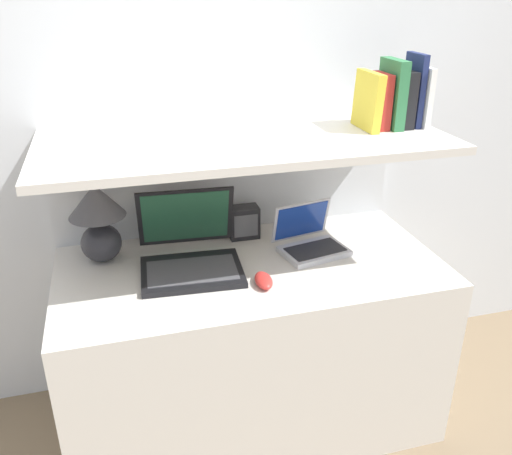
{
  "coord_description": "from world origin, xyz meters",
  "views": [
    {
      "loc": [
        -0.44,
        -1.32,
        1.65
      ],
      "look_at": [
        0.02,
        0.34,
        0.85
      ],
      "focal_mm": 38.0,
      "sensor_mm": 36.0,
      "label": 1
    }
  ],
  "objects_px": {
    "book_black": "(403,99)",
    "book_yellow": "(368,101)",
    "router_box": "(244,222)",
    "book_white": "(420,96)",
    "computer_mouse": "(264,280)",
    "book_red": "(379,101)",
    "laptop_small": "(310,241)",
    "book_navy": "(414,90)",
    "table_lamp": "(98,217)",
    "laptop_large": "(190,253)",
    "book_green": "(392,94)"
  },
  "relations": [
    {
      "from": "book_black",
      "to": "book_yellow",
      "type": "relative_size",
      "value": 0.99
    },
    {
      "from": "router_box",
      "to": "book_white",
      "type": "bearing_deg",
      "value": -15.0
    },
    {
      "from": "computer_mouse",
      "to": "book_red",
      "type": "distance_m",
      "value": 0.75
    },
    {
      "from": "laptop_small",
      "to": "computer_mouse",
      "type": "relative_size",
      "value": 2.4
    },
    {
      "from": "book_black",
      "to": "router_box",
      "type": "bearing_deg",
      "value": 163.26
    },
    {
      "from": "router_box",
      "to": "book_black",
      "type": "bearing_deg",
      "value": -16.74
    },
    {
      "from": "book_navy",
      "to": "book_yellow",
      "type": "bearing_deg",
      "value": 180.0
    },
    {
      "from": "book_yellow",
      "to": "router_box",
      "type": "bearing_deg",
      "value": 158.19
    },
    {
      "from": "computer_mouse",
      "to": "book_yellow",
      "type": "height_order",
      "value": "book_yellow"
    },
    {
      "from": "book_black",
      "to": "computer_mouse",
      "type": "bearing_deg",
      "value": -159.54
    },
    {
      "from": "router_box",
      "to": "book_navy",
      "type": "distance_m",
      "value": 0.8
    },
    {
      "from": "book_black",
      "to": "table_lamp",
      "type": "bearing_deg",
      "value": 174.1
    },
    {
      "from": "book_navy",
      "to": "book_red",
      "type": "distance_m",
      "value": 0.14
    },
    {
      "from": "laptop_large",
      "to": "book_white",
      "type": "height_order",
      "value": "book_white"
    },
    {
      "from": "laptop_large",
      "to": "book_yellow",
      "type": "distance_m",
      "value": 0.83
    },
    {
      "from": "laptop_large",
      "to": "book_red",
      "type": "bearing_deg",
      "value": 1.67
    },
    {
      "from": "computer_mouse",
      "to": "book_red",
      "type": "relative_size",
      "value": 0.59
    },
    {
      "from": "table_lamp",
      "to": "book_black",
      "type": "height_order",
      "value": "book_black"
    },
    {
      "from": "book_navy",
      "to": "book_black",
      "type": "relative_size",
      "value": 1.28
    },
    {
      "from": "laptop_large",
      "to": "computer_mouse",
      "type": "distance_m",
      "value": 0.29
    },
    {
      "from": "laptop_large",
      "to": "book_green",
      "type": "height_order",
      "value": "book_green"
    },
    {
      "from": "table_lamp",
      "to": "book_white",
      "type": "height_order",
      "value": "book_white"
    },
    {
      "from": "book_white",
      "to": "book_black",
      "type": "height_order",
      "value": "book_white"
    },
    {
      "from": "table_lamp",
      "to": "laptop_large",
      "type": "xyz_separation_m",
      "value": [
        0.3,
        -0.13,
        -0.12
      ]
    },
    {
      "from": "laptop_small",
      "to": "laptop_large",
      "type": "bearing_deg",
      "value": -179.19
    },
    {
      "from": "computer_mouse",
      "to": "book_black",
      "type": "xyz_separation_m",
      "value": [
        0.58,
        0.21,
        0.54
      ]
    },
    {
      "from": "laptop_large",
      "to": "router_box",
      "type": "height_order",
      "value": "laptop_large"
    },
    {
      "from": "book_green",
      "to": "book_navy",
      "type": "bearing_deg",
      "value": 0.0
    },
    {
      "from": "book_white",
      "to": "laptop_small",
      "type": "bearing_deg",
      "value": -178.02
    },
    {
      "from": "laptop_large",
      "to": "computer_mouse",
      "type": "xyz_separation_m",
      "value": [
        0.22,
        -0.19,
        -0.04
      ]
    },
    {
      "from": "book_black",
      "to": "book_navy",
      "type": "bearing_deg",
      "value": 0.0
    },
    {
      "from": "computer_mouse",
      "to": "book_green",
      "type": "distance_m",
      "value": 0.8
    },
    {
      "from": "book_black",
      "to": "book_red",
      "type": "relative_size",
      "value": 1.03
    },
    {
      "from": "table_lamp",
      "to": "laptop_small",
      "type": "distance_m",
      "value": 0.78
    },
    {
      "from": "router_box",
      "to": "book_yellow",
      "type": "xyz_separation_m",
      "value": [
        0.41,
        -0.17,
        0.49
      ]
    },
    {
      "from": "book_navy",
      "to": "book_yellow",
      "type": "relative_size",
      "value": 1.27
    },
    {
      "from": "book_red",
      "to": "book_green",
      "type": "bearing_deg",
      "value": 0.0
    },
    {
      "from": "book_yellow",
      "to": "table_lamp",
      "type": "bearing_deg",
      "value": 173.27
    },
    {
      "from": "laptop_small",
      "to": "book_black",
      "type": "bearing_deg",
      "value": 2.38
    },
    {
      "from": "table_lamp",
      "to": "book_navy",
      "type": "relative_size",
      "value": 1.17
    },
    {
      "from": "laptop_large",
      "to": "book_green",
      "type": "distance_m",
      "value": 0.91
    },
    {
      "from": "router_box",
      "to": "book_green",
      "type": "bearing_deg",
      "value": -18.14
    },
    {
      "from": "book_green",
      "to": "book_red",
      "type": "height_order",
      "value": "book_green"
    },
    {
      "from": "computer_mouse",
      "to": "book_navy",
      "type": "xyz_separation_m",
      "value": [
        0.62,
        0.21,
        0.56
      ]
    },
    {
      "from": "book_yellow",
      "to": "book_green",
      "type": "bearing_deg",
      "value": 0.0
    },
    {
      "from": "router_box",
      "to": "book_yellow",
      "type": "relative_size",
      "value": 0.65
    },
    {
      "from": "book_white",
      "to": "book_yellow",
      "type": "xyz_separation_m",
      "value": [
        -0.2,
        0.0,
        -0.01
      ]
    },
    {
      "from": "book_black",
      "to": "book_green",
      "type": "height_order",
      "value": "book_green"
    },
    {
      "from": "laptop_large",
      "to": "book_navy",
      "type": "bearing_deg",
      "value": 1.4
    },
    {
      "from": "table_lamp",
      "to": "book_white",
      "type": "relative_size",
      "value": 1.41
    }
  ]
}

